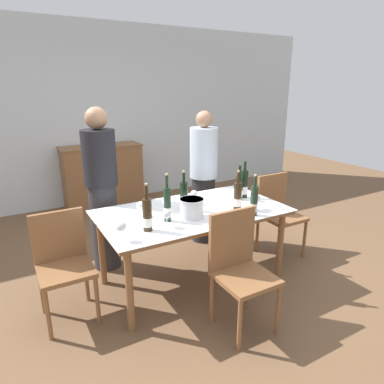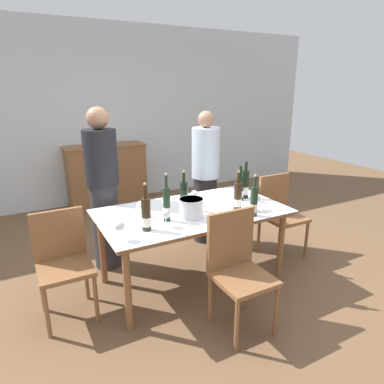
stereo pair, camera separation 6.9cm
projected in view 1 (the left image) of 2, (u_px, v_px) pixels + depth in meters
The scene contains 23 objects.
ground_plane at pixel (192, 280), 3.42m from camera, with size 12.00×12.00×0.00m, color brown.
back_wall at pixel (101, 116), 5.45m from camera, with size 8.00×0.10×2.80m.
sideboard_cabinet at pixel (103, 176), 5.43m from camera, with size 1.23×0.46×0.97m.
dining_table at pixel (192, 217), 3.22m from camera, with size 1.74×0.97×0.75m.
ice_bucket at pixel (192, 208), 3.00m from camera, with size 0.22×0.22×0.17m.
wine_bottle_0 at pixel (167, 205), 2.90m from camera, with size 0.06×0.06×0.42m.
wine_bottle_1 at pixel (254, 201), 3.04m from camera, with size 0.07×0.07×0.38m.
wine_bottle_2 at pixel (184, 197), 3.17m from camera, with size 0.07×0.07×0.38m.
wine_bottle_3 at pixel (239, 188), 3.46m from camera, with size 0.07×0.07×0.36m.
wine_bottle_4 at pixel (238, 197), 3.19m from camera, with size 0.08×0.08×0.38m.
wine_bottle_5 at pixel (244, 185), 3.52m from camera, with size 0.08×0.08×0.38m.
wine_bottle_6 at pixel (147, 215), 2.71m from camera, with size 0.08×0.08×0.40m.
wine_glass_0 at pixel (194, 195), 3.34m from camera, with size 0.07×0.07×0.14m.
wine_glass_1 at pixel (166, 202), 3.13m from camera, with size 0.08×0.08×0.13m.
wine_glass_2 at pixel (141, 206), 3.04m from camera, with size 0.08×0.08×0.14m.
wine_glass_3 at pixel (121, 227), 2.54m from camera, with size 0.08×0.08×0.15m.
wine_glass_4 at pixel (256, 199), 3.20m from camera, with size 0.08×0.08×0.15m.
wine_glass_5 at pixel (167, 215), 2.79m from camera, with size 0.08×0.08×0.15m.
chair_left_end at pixel (63, 258), 2.78m from camera, with size 0.42×0.42×0.89m.
chair_near_front at pixel (239, 263), 2.68m from camera, with size 0.42×0.42×0.94m.
chair_right_end at pixel (277, 209), 3.88m from camera, with size 0.42×0.42×0.91m.
person_host at pixel (102, 191), 3.46m from camera, with size 0.33×0.33×1.68m.
person_guest_left at pixel (204, 178), 4.11m from camera, with size 0.33×0.33×1.59m.
Camera 1 is at (-1.48, -2.61, 1.87)m, focal length 32.00 mm.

